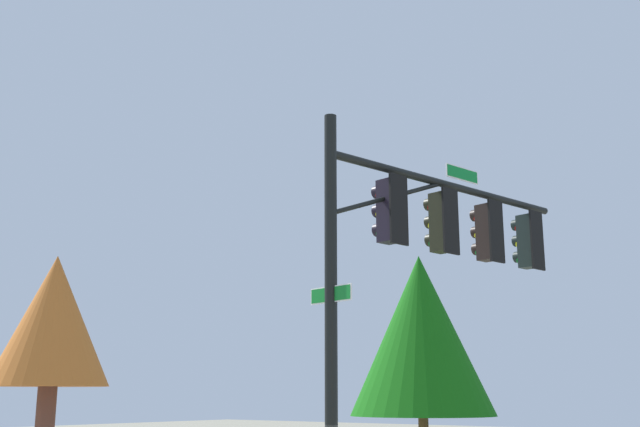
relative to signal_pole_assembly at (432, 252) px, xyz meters
The scene contains 3 objects.
signal_pole_assembly is the anchor object (origin of this frame).
tree_mid 9.15m from the signal_pole_assembly, 31.63° to the left, with size 4.16×4.16×6.97m.
tree_far 8.64m from the signal_pole_assembly, 104.22° to the left, with size 2.57×2.57×5.97m.
Camera 1 is at (-9.71, -7.21, 2.95)m, focal length 43.63 mm.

